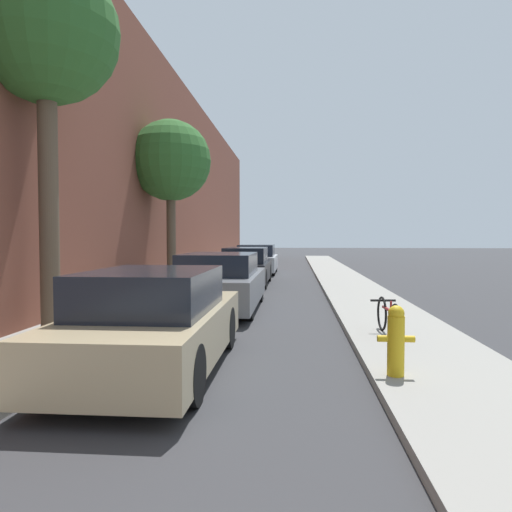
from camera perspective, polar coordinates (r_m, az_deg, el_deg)
name	(u,v)px	position (r m, az deg, el deg)	size (l,w,h in m)	color
ground_plane	(265,292)	(15.36, 1.11, -4.35)	(120.00, 120.00, 0.00)	#333335
sidewalk_left	(178,289)	(15.80, -9.47, -3.97)	(2.00, 52.00, 0.12)	gray
sidewalk_right	(355,291)	(15.44, 11.94, -4.14)	(2.00, 52.00, 0.12)	gray
building_facade_left	(137,162)	(16.28, -14.27, 10.99)	(0.70, 52.00, 8.51)	brown
parked_car_champagne	(155,323)	(6.44, -12.22, -7.96)	(1.74, 4.16, 1.36)	black
parked_car_grey	(220,282)	(11.55, -4.38, -3.23)	(1.90, 4.66, 1.39)	black
parked_car_black	(246,267)	(17.39, -1.18, -1.36)	(1.68, 4.54, 1.40)	black
parked_car_silver	(257,260)	(22.76, 0.09, -0.48)	(1.89, 4.17, 1.41)	black
street_tree_near	(46,35)	(9.66, -24.25, 23.32)	(2.52, 2.52, 6.52)	brown
street_tree_far	(171,162)	(15.75, -10.36, 11.24)	(2.62, 2.62, 5.47)	brown
fire_hydrant	(396,340)	(5.97, 16.68, -9.73)	(0.44, 0.20, 0.85)	gold
bicycle	(388,317)	(8.28, 15.82, -7.19)	(0.44, 1.50, 0.61)	black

